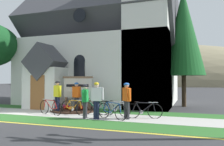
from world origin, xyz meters
The scene contains 22 objects.
ground centered at (0.00, 4.00, 0.00)m, with size 140.00×140.00×0.00m, color #333335.
sidewalk_slab centered at (1.52, 1.61, 0.01)m, with size 32.00×2.08×0.01m, color #B7B5AD.
grass_verge centered at (1.52, -0.24, 0.00)m, with size 32.00×1.62×0.01m, color #2D6628.
church_lawn centered at (1.52, 3.44, 0.00)m, with size 24.00×1.58×0.01m, color #2D6628.
curb_paint_stripe centered at (1.52, -1.20, 0.00)m, with size 28.00×0.16×0.01m, color yellow.
church_building centered at (1.93, 7.98, 4.57)m, with size 11.69×10.00×12.95m.
church_sign centered at (1.91, 3.26, 1.32)m, with size 1.97×0.15×2.03m.
flower_bed centered at (1.89, 2.93, 0.08)m, with size 2.78×2.78×0.34m.
bicycle_yellow centered at (1.39, 1.25, 0.38)m, with size 1.71×0.58×0.82m.
bicycle_green centered at (4.78, 2.04, 0.37)m, with size 1.64×0.58×0.79m.
bicycle_orange centered at (2.58, 1.60, 0.38)m, with size 1.71×0.35×0.81m.
bicycle_silver centered at (6.24, 1.75, 0.37)m, with size 1.74×0.46×0.81m.
bicycle_blue centered at (4.89, 1.05, 0.38)m, with size 1.68×0.72×0.85m.
bicycle_white centered at (3.57, 2.05, 0.38)m, with size 1.73×0.14×0.84m.
cyclist_in_green_jersey centered at (3.64, 0.79, 0.92)m, with size 0.29×0.74×1.59m.
cyclist_in_red_jersey centered at (4.23, 0.76, 1.01)m, with size 0.65×0.39×1.72m.
cyclist_in_white_jersey centered at (5.54, 1.27, 0.99)m, with size 0.48×0.65×1.69m.
cyclist_in_orange_jersey centered at (2.81, 2.42, 0.91)m, with size 0.37×0.65×1.58m.
cyclist_in_yellow_jersey centered at (2.25, 2.49, 0.99)m, with size 0.63×0.37×1.68m.
cyclist_in_blue_jersey centered at (1.29, 2.05, 1.04)m, with size 0.60×0.49×1.76m.
roadside_conifer centered at (7.87, 7.26, 5.09)m, with size 2.85×2.85×8.10m.
distant_hill centered at (-8.27, 66.96, 0.00)m, with size 100.80×40.92×26.53m, color #847A5B.
Camera 1 is at (8.48, -9.01, 1.84)m, focal length 36.72 mm.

